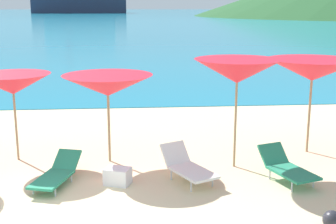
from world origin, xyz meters
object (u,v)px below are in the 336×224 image
object	(u,v)px
umbrella_5	(237,71)
beach_ball	(332,220)
cooler_box	(118,176)
lounge_chair_2	(187,166)
lounge_chair_0	(286,167)
umbrella_3	(13,84)
umbrella_4	(108,86)
lounge_chair_4	(57,173)
umbrella_6	(312,70)

from	to	relation	value
umbrella_5	beach_ball	bearing A→B (deg)	-73.32
cooler_box	lounge_chair_2	bearing A→B (deg)	25.20
lounge_chair_0	beach_ball	world-z (taller)	lounge_chair_0
umbrella_3	umbrella_4	distance (m)	2.17
lounge_chair_0	cooler_box	xyz separation A→B (m)	(-3.46, 0.09, -0.13)
umbrella_3	lounge_chair_2	bearing A→B (deg)	-23.72
lounge_chair_2	cooler_box	bearing A→B (deg)	156.97
lounge_chair_2	umbrella_3	bearing A→B (deg)	130.07
lounge_chair_4	cooler_box	xyz separation A→B (m)	(1.22, -0.09, -0.07)
umbrella_4	beach_ball	world-z (taller)	umbrella_4
umbrella_4	umbrella_5	size ratio (longest dim) A/B	0.88
lounge_chair_0	lounge_chair_4	world-z (taller)	lounge_chair_0
umbrella_3	umbrella_5	size ratio (longest dim) A/B	0.84
lounge_chair_2	cooler_box	world-z (taller)	lounge_chair_2
umbrella_5	cooler_box	xyz separation A→B (m)	(-2.58, -0.85, -1.98)
umbrella_6	beach_ball	bearing A→B (deg)	-105.84
lounge_chair_4	cooler_box	bearing A→B (deg)	12.63
umbrella_3	umbrella_4	size ratio (longest dim) A/B	0.95
umbrella_4	lounge_chair_4	size ratio (longest dim) A/B	1.34
lounge_chair_0	lounge_chair_2	bearing A→B (deg)	156.71
umbrella_4	lounge_chair_4	world-z (taller)	umbrella_4
umbrella_3	lounge_chair_4	world-z (taller)	umbrella_3
umbrella_4	lounge_chair_2	world-z (taller)	umbrella_4
umbrella_4	lounge_chair_4	distance (m)	2.29
lounge_chair_4	umbrella_5	bearing A→B (deg)	27.98
umbrella_4	lounge_chair_0	xyz separation A→B (m)	(3.68, -1.54, -1.49)
umbrella_3	umbrella_5	bearing A→B (deg)	-10.28
umbrella_5	umbrella_6	bearing A→B (deg)	24.02
umbrella_3	umbrella_4	xyz separation A→B (m)	(2.15, -0.29, -0.01)
lounge_chair_2	umbrella_4	bearing A→B (deg)	113.90
umbrella_4	cooler_box	distance (m)	2.18
umbrella_4	umbrella_6	bearing A→B (deg)	3.62
lounge_chair_0	beach_ball	size ratio (longest dim) A/B	4.87
umbrella_5	lounge_chair_0	xyz separation A→B (m)	(0.88, -0.93, -1.86)
lounge_chair_0	umbrella_6	bearing A→B (deg)	39.13
umbrella_5	umbrella_3	bearing A→B (deg)	169.72
umbrella_4	umbrella_6	size ratio (longest dim) A/B	0.93
lounge_chair_0	lounge_chair_4	bearing A→B (deg)	159.23
umbrella_5	lounge_chair_2	bearing A→B (deg)	-146.53
umbrella_5	lounge_chair_0	size ratio (longest dim) A/B	1.60
lounge_chair_2	beach_ball	world-z (taller)	lounge_chair_2
umbrella_5	lounge_chair_4	size ratio (longest dim) A/B	1.52
lounge_chair_0	umbrella_5	bearing A→B (deg)	114.61
umbrella_5	lounge_chair_4	world-z (taller)	umbrella_5
umbrella_4	beach_ball	bearing A→B (deg)	-44.56
lounge_chair_0	umbrella_4	bearing A→B (deg)	138.69
umbrella_5	lounge_chair_0	distance (m)	2.26
umbrella_3	umbrella_5	xyz separation A→B (m)	(4.95, -0.90, 0.36)
cooler_box	lounge_chair_0	bearing A→B (deg)	20.59
lounge_chair_0	lounge_chair_4	xyz separation A→B (m)	(-4.69, 0.17, -0.05)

